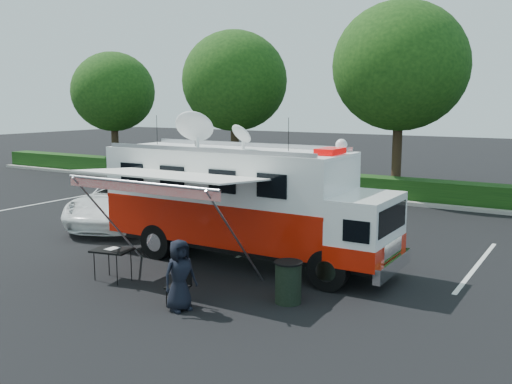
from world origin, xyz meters
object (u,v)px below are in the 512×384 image
white_suv (130,223)px  trash_bin (288,282)px  folding_table (112,251)px  command_truck (244,201)px

white_suv → trash_bin: bearing=-46.9°
white_suv → trash_bin: (8.85, -4.29, 0.47)m
white_suv → folding_table: size_ratio=5.80×
command_truck → white_suv: (-6.30, 2.09, -1.70)m
white_suv → command_truck: bearing=-39.4°
command_truck → white_suv: size_ratio=1.36×
folding_table → command_truck: bearing=58.2°
command_truck → folding_table: 3.74m
white_suv → folding_table: 6.82m
command_truck → folding_table: command_truck is taller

